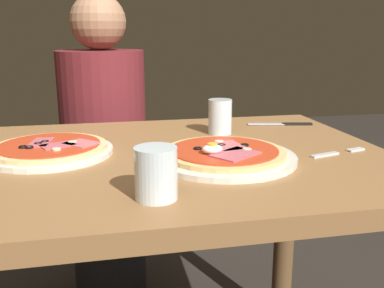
{
  "coord_description": "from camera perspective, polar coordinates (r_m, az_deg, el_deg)",
  "views": [
    {
      "loc": [
        -0.09,
        -0.95,
        1.04
      ],
      "look_at": [
        0.1,
        -0.04,
        0.8
      ],
      "focal_mm": 40.19,
      "sensor_mm": 36.0,
      "label": 1
    }
  ],
  "objects": [
    {
      "name": "diner_person",
      "position": [
        1.7,
        -11.42,
        -2.22
      ],
      "size": [
        0.32,
        0.32,
        1.18
      ],
      "rotation": [
        0.0,
        0.0,
        3.14
      ],
      "color": "black",
      "rests_on": "ground"
    },
    {
      "name": "water_glass_near",
      "position": [
        1.19,
        3.73,
        3.35
      ],
      "size": [
        0.06,
        0.06,
        0.1
      ],
      "color": "silver",
      "rests_on": "dining_table"
    },
    {
      "name": "fork",
      "position": [
        1.04,
        18.33,
        -1.18
      ],
      "size": [
        0.16,
        0.06,
        0.0
      ],
      "color": "silver",
      "rests_on": "dining_table"
    },
    {
      "name": "pizza_across_left",
      "position": [
        1.04,
        -18.36,
        -0.71
      ],
      "size": [
        0.29,
        0.29,
        0.03
      ],
      "color": "silver",
      "rests_on": "dining_table"
    },
    {
      "name": "dining_table",
      "position": [
        1.04,
        -5.68,
        -8.41
      ],
      "size": [
        1.13,
        0.78,
        0.77
      ],
      "color": "olive",
      "rests_on": "ground"
    },
    {
      "name": "water_glass_far",
      "position": [
        0.72,
        -4.8,
        -4.32
      ],
      "size": [
        0.07,
        0.07,
        0.09
      ],
      "color": "silver",
      "rests_on": "dining_table"
    },
    {
      "name": "knife",
      "position": [
        1.34,
        12.17,
        2.61
      ],
      "size": [
        0.19,
        0.06,
        0.01
      ],
      "color": "silver",
      "rests_on": "dining_table"
    },
    {
      "name": "pizza_foreground",
      "position": [
        0.95,
        4.26,
        -1.45
      ],
      "size": [
        0.32,
        0.32,
        0.05
      ],
      "color": "silver",
      "rests_on": "dining_table"
    }
  ]
}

